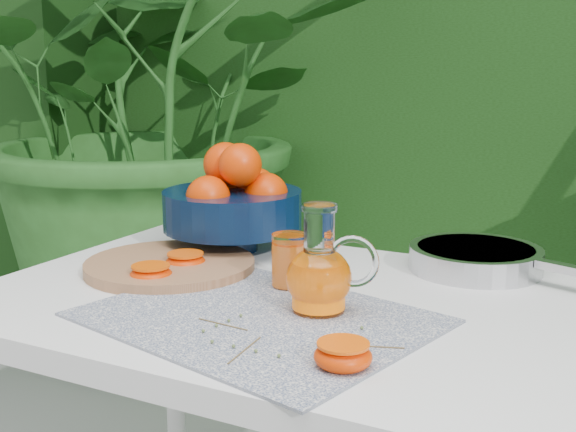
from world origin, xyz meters
The scene contains 11 objects.
hedge_backdrop centered at (0.06, 2.06, 1.19)m, with size 8.00×1.65×2.50m.
potted_plant_left centered at (-1.07, 1.21, 0.98)m, with size 1.96×1.96×1.96m, color #295E20.
white_table centered at (0.11, -0.05, 0.67)m, with size 1.00×0.70×0.75m.
placemat centered at (0.13, -0.17, 0.75)m, with size 0.49×0.38×0.00m, color #0C1C45.
cutting_board centered at (-0.14, -0.02, 0.76)m, with size 0.31×0.31×0.02m, color #9A6945.
fruit_bowl centered at (-0.12, 0.17, 0.85)m, with size 0.33×0.33×0.22m.
juice_pitcher centered at (0.20, -0.10, 0.81)m, with size 0.15×0.12×0.17m.
juice_tumbler centered at (0.10, -0.01, 0.80)m, with size 0.07×0.07×0.09m.
saute_pan centered at (0.36, 0.24, 0.77)m, with size 0.44×0.31×0.05m.
orange_halves centered at (0.03, -0.13, 0.77)m, with size 0.52×0.36×0.04m.
thyme_sprigs centered at (0.20, -0.24, 0.76)m, with size 0.31×0.19×0.01m.
Camera 1 is at (0.64, -1.06, 1.13)m, focal length 45.00 mm.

